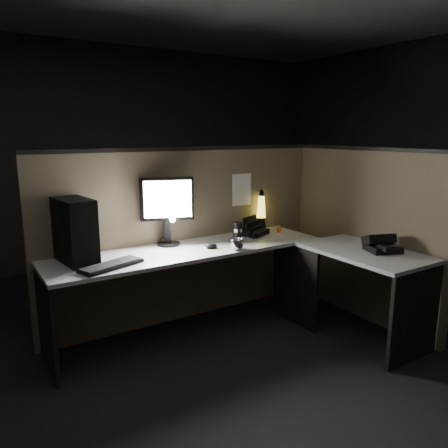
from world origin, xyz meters
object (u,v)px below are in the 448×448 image
keyboard (111,266)px  desk_phone (381,244)px  pc_tower (74,230)px  monitor (167,204)px  lava_lamp (261,213)px

keyboard → desk_phone: bearing=-40.4°
pc_tower → monitor: 0.79m
pc_tower → keyboard: 0.40m
monitor → lava_lamp: (1.00, 0.03, -0.18)m
monitor → desk_phone: monitor is taller
pc_tower → desk_phone: (2.11, -1.02, -0.18)m
keyboard → desk_phone: desk_phone is taller
keyboard → lava_lamp: (1.60, 0.39, 0.15)m
keyboard → desk_phone: 2.07m
monitor → lava_lamp: size_ratio=1.45×
monitor → desk_phone: size_ratio=1.91×
monitor → pc_tower: bearing=-154.7°
keyboard → monitor: bearing=11.0°
pc_tower → monitor: size_ratio=0.82×
pc_tower → desk_phone: size_ratio=1.57×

